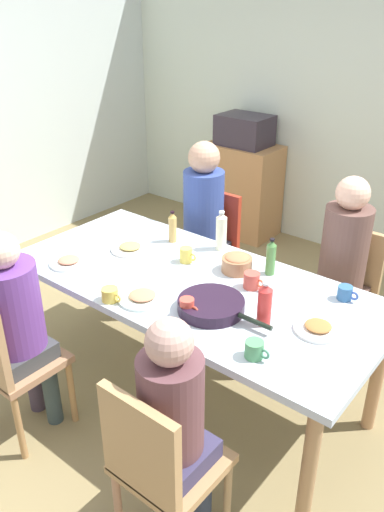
{
  "coord_description": "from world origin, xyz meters",
  "views": [
    {
      "loc": [
        1.55,
        -1.92,
        2.19
      ],
      "look_at": [
        0.0,
        0.0,
        0.93
      ],
      "focal_mm": 36.21,
      "sensor_mm": 36.0,
      "label": 1
    }
  ],
  "objects_px": {
    "plate_0": "(130,248)",
    "plate_2": "(69,262)",
    "person_1": "(174,419)",
    "plate_1": "(142,297)",
    "serving_pan": "(212,305)",
    "bottle_0": "(265,304)",
    "side_cabinet": "(242,190)",
    "microwave": "(245,130)",
    "bottle_1": "(221,231)",
    "person_3": "(15,318)",
    "bowl_0": "(237,263)",
    "cup_0": "(186,255)",
    "person_0": "(203,215)",
    "cup_2": "(110,295)",
    "cup_3": "(255,350)",
    "chair_2": "(343,290)",
    "person_2": "(342,261)",
    "chair_3": "(6,358)",
    "bottle_3": "(173,227)",
    "dining_table": "(192,292)",
    "chair_1": "(159,463)",
    "cup_5": "(187,308)",
    "bottle_2": "(271,257)",
    "chair_0": "(210,244)",
    "cup_1": "(252,280)",
    "plate_3": "(318,328)",
    "cup_4": "(345,293)"
  },
  "relations": [
    {
      "from": "plate_3",
      "to": "cup_1",
      "type": "relative_size",
      "value": 1.86
    },
    {
      "from": "bottle_1",
      "to": "bottle_3",
      "type": "bearing_deg",
      "value": -161.06
    },
    {
      "from": "bottle_0",
      "to": "side_cabinet",
      "type": "height_order",
      "value": "bottle_0"
    },
    {
      "from": "cup_0",
      "to": "bottle_1",
      "type": "relative_size",
      "value": 0.44
    },
    {
      "from": "chair_2",
      "to": "bottle_2",
      "type": "height_order",
      "value": "bottle_2"
    },
    {
      "from": "dining_table",
      "to": "side_cabinet",
      "type": "bearing_deg",
      "value": 117.1
    },
    {
      "from": "cup_1",
      "to": "bottle_1",
      "type": "distance_m",
      "value": 0.5
    },
    {
      "from": "chair_3",
      "to": "cup_0",
      "type": "distance_m",
      "value": 1.13
    },
    {
      "from": "serving_pan",
      "to": "cup_4",
      "type": "distance_m",
      "value": 0.7
    },
    {
      "from": "person_3",
      "to": "plate_0",
      "type": "distance_m",
      "value": 0.84
    },
    {
      "from": "person_2",
      "to": "person_3",
      "type": "distance_m",
      "value": 1.89
    },
    {
      "from": "person_3",
      "to": "bottle_0",
      "type": "bearing_deg",
      "value": 32.3
    },
    {
      "from": "cup_1",
      "to": "bottle_1",
      "type": "bearing_deg",
      "value": 145.5
    },
    {
      "from": "plate_3",
      "to": "cup_5",
      "type": "relative_size",
      "value": 2.11
    },
    {
      "from": "person_1",
      "to": "cup_3",
      "type": "relative_size",
      "value": 9.71
    },
    {
      "from": "chair_1",
      "to": "plate_0",
      "type": "relative_size",
      "value": 3.78
    },
    {
      "from": "cup_1",
      "to": "microwave",
      "type": "bearing_deg",
      "value": 124.77
    },
    {
      "from": "person_1",
      "to": "plate_2",
      "type": "xyz_separation_m",
      "value": [
        -1.21,
        0.48,
        0.11
      ]
    },
    {
      "from": "cup_2",
      "to": "cup_0",
      "type": "bearing_deg",
      "value": 86.9
    },
    {
      "from": "chair_1",
      "to": "cup_5",
      "type": "height_order",
      "value": "chair_1"
    },
    {
      "from": "chair_1",
      "to": "cup_1",
      "type": "distance_m",
      "value": 1.08
    },
    {
      "from": "person_0",
      "to": "bowl_0",
      "type": "height_order",
      "value": "person_0"
    },
    {
      "from": "chair_2",
      "to": "chair_3",
      "type": "bearing_deg",
      "value": -121.4
    },
    {
      "from": "plate_1",
      "to": "cup_0",
      "type": "distance_m",
      "value": 0.48
    },
    {
      "from": "plate_2",
      "to": "side_cabinet",
      "type": "distance_m",
      "value": 2.53
    },
    {
      "from": "bowl_0",
      "to": "cup_0",
      "type": "bearing_deg",
      "value": -162.57
    },
    {
      "from": "plate_0",
      "to": "bottle_1",
      "type": "xyz_separation_m",
      "value": [
        0.42,
        0.36,
        0.1
      ]
    },
    {
      "from": "plate_2",
      "to": "microwave",
      "type": "xyz_separation_m",
      "value": [
        -0.43,
        2.47,
        0.25
      ]
    },
    {
      "from": "plate_0",
      "to": "plate_2",
      "type": "bearing_deg",
      "value": -112.93
    },
    {
      "from": "dining_table",
      "to": "plate_0",
      "type": "bearing_deg",
      "value": 174.14
    },
    {
      "from": "side_cabinet",
      "to": "plate_2",
      "type": "bearing_deg",
      "value": -80.16
    },
    {
      "from": "person_2",
      "to": "plate_3",
      "type": "height_order",
      "value": "person_2"
    },
    {
      "from": "cup_3",
      "to": "chair_2",
      "type": "bearing_deg",
      "value": 94.74
    },
    {
      "from": "plate_3",
      "to": "bottle_0",
      "type": "relative_size",
      "value": 1.0
    },
    {
      "from": "chair_3",
      "to": "bottle_3",
      "type": "bearing_deg",
      "value": 84.1
    },
    {
      "from": "chair_3",
      "to": "cup_1",
      "type": "distance_m",
      "value": 1.34
    },
    {
      "from": "person_3",
      "to": "cup_0",
      "type": "relative_size",
      "value": 10.83
    },
    {
      "from": "chair_2",
      "to": "serving_pan",
      "type": "relative_size",
      "value": 1.75
    },
    {
      "from": "person_1",
      "to": "plate_1",
      "type": "height_order",
      "value": "person_1"
    },
    {
      "from": "cup_0",
      "to": "side_cabinet",
      "type": "xyz_separation_m",
      "value": [
        -0.95,
        2.02,
        -0.37
      ]
    },
    {
      "from": "side_cabinet",
      "to": "microwave",
      "type": "distance_m",
      "value": 0.59
    },
    {
      "from": "plate_0",
      "to": "chair_0",
      "type": "bearing_deg",
      "value": 90.01
    },
    {
      "from": "serving_pan",
      "to": "bottle_3",
      "type": "xyz_separation_m",
      "value": [
        -0.68,
        0.49,
        0.07
      ]
    },
    {
      "from": "person_0",
      "to": "cup_2",
      "type": "bearing_deg",
      "value": -74.4
    },
    {
      "from": "plate_1",
      "to": "serving_pan",
      "type": "bearing_deg",
      "value": 22.24
    },
    {
      "from": "bottle_0",
      "to": "bottle_1",
      "type": "xyz_separation_m",
      "value": [
        -0.63,
        0.53,
        0.01
      ]
    },
    {
      "from": "person_2",
      "to": "bowl_0",
      "type": "height_order",
      "value": "person_2"
    },
    {
      "from": "bowl_0",
      "to": "microwave",
      "type": "xyz_separation_m",
      "value": [
        -1.24,
        1.92,
        0.21
      ]
    },
    {
      "from": "bottle_0",
      "to": "microwave",
      "type": "bearing_deg",
      "value": 125.7
    },
    {
      "from": "dining_table",
      "to": "person_2",
      "type": "relative_size",
      "value": 1.66
    }
  ]
}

